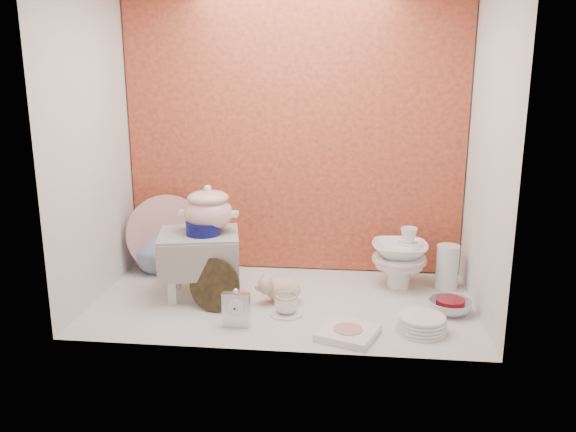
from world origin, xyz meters
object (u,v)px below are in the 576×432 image
floral_platter (167,234)px  porcelain_tower (399,257)px  plush_pig (283,289)px  soup_tureen (208,209)px  blue_white_vase (158,247)px  gold_rim_teacup (286,304)px  dinner_plate_stack (422,324)px  step_stool (200,264)px  crystal_bowl (450,307)px  mantel_clock (236,308)px

floral_platter → porcelain_tower: (1.23, -0.10, -0.05)m
floral_platter → plush_pig: 0.78m
soup_tureen → plush_pig: (0.37, -0.07, -0.37)m
blue_white_vase → gold_rim_teacup: 0.92m
blue_white_vase → dinner_plate_stack: bearing=-24.7°
plush_pig → gold_rim_teacup: 0.15m
step_stool → dinner_plate_stack: bearing=-28.8°
dinner_plate_stack → crystal_bowl: (0.15, 0.22, -0.01)m
step_stool → soup_tureen: soup_tureen is taller
floral_platter → crystal_bowl: (1.45, -0.40, -0.18)m
floral_platter → blue_white_vase: floral_platter is taller
blue_white_vase → plush_pig: 0.82m
blue_white_vase → mantel_clock: blue_white_vase is taller
floral_platter → gold_rim_teacup: 0.88m
floral_platter → mantel_clock: floral_platter is taller
blue_white_vase → mantel_clock: (0.56, -0.65, -0.05)m
step_stool → floral_platter: 0.41m
blue_white_vase → porcelain_tower: size_ratio=0.85×
mantel_clock → floral_platter: bearing=129.0°
soup_tureen → plush_pig: size_ratio=1.25×
step_stool → floral_platter: floral_platter is taller
plush_pig → porcelain_tower: 0.63m
plush_pig → dinner_plate_stack: (0.62, -0.26, -0.03)m
floral_platter → porcelain_tower: floral_platter is taller
floral_platter → soup_tureen: bearing=-43.2°
soup_tureen → plush_pig: 0.53m
soup_tureen → floral_platter: (-0.31, 0.29, -0.22)m
blue_white_vase → gold_rim_teacup: bearing=-33.8°
mantel_clock → plush_pig: 0.34m
step_stool → crystal_bowl: size_ratio=1.92×
soup_tureen → porcelain_tower: (0.93, 0.19, -0.27)m
floral_platter → dinner_plate_stack: (1.30, -0.62, -0.18)m
step_stool → crystal_bowl: (1.19, -0.09, -0.13)m
step_stool → blue_white_vase: 0.45m
porcelain_tower → dinner_plate_stack: bearing=-83.2°
blue_white_vase → porcelain_tower: bearing=-4.6°
gold_rim_teacup → dinner_plate_stack: gold_rim_teacup is taller
plush_pig → dinner_plate_stack: 0.67m
dinner_plate_stack → blue_white_vase: bearing=155.3°
gold_rim_teacup → porcelain_tower: (0.53, 0.41, 0.11)m
soup_tureen → dinner_plate_stack: soup_tureen is taller
soup_tureen → blue_white_vase: bearing=141.1°
dinner_plate_stack → crystal_bowl: dinner_plate_stack is taller
step_stool → porcelain_tower: bearing=-0.1°
plush_pig → gold_rim_teacup: plush_pig is taller
soup_tureen → blue_white_vase: (-0.36, 0.29, -0.30)m
gold_rim_teacup → soup_tureen: bearing=151.5°
dinner_plate_stack → porcelain_tower: 0.54m
blue_white_vase → floral_platter: bearing=-4.4°
step_stool → mantel_clock: size_ratio=2.18×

